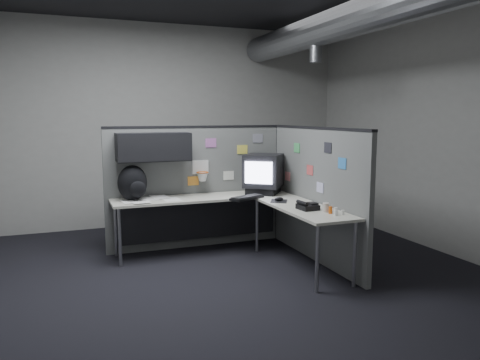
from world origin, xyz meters
name	(u,v)px	position (x,y,z in m)	size (l,w,h in m)	color
room	(284,85)	(0.56, 0.00, 2.10)	(5.62, 5.62, 3.22)	black
partition_back	(186,174)	(-0.25, 1.23, 1.00)	(2.44, 0.42, 1.63)	#5F6260
partition_right	(315,194)	(1.10, 0.22, 0.82)	(0.07, 2.23, 1.63)	#5F6260
desk	(228,208)	(0.15, 0.70, 0.61)	(2.31, 2.11, 0.73)	beige
monitor	(263,173)	(0.73, 0.95, 1.00)	(0.64, 0.64, 0.52)	black
keyboard	(247,198)	(0.36, 0.62, 0.75)	(0.49, 0.35, 0.04)	black
mouse	(279,200)	(0.67, 0.33, 0.75)	(0.28, 0.30, 0.05)	black
phone	(307,206)	(0.75, -0.22, 0.77)	(0.21, 0.22, 0.10)	black
bottles	(335,211)	(0.90, -0.55, 0.76)	(0.14, 0.15, 0.08)	silver
cup	(326,207)	(0.87, -0.41, 0.78)	(0.07, 0.07, 0.10)	beige
papers	(150,199)	(-0.78, 0.98, 0.74)	(0.72, 0.55, 0.01)	white
backpack	(133,184)	(-0.98, 1.01, 0.94)	(0.37, 0.34, 0.44)	black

